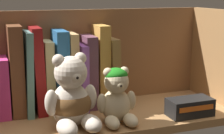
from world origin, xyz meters
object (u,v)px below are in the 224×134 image
object	(u,v)px
book_5	(27,72)
book_3	(1,86)
book_7	(48,75)
book_10	(79,75)
small_product_box	(190,107)
book_6	(37,69)
book_9	(70,70)
book_13	(110,70)
teddy_bear_larger	(72,99)
book_8	(59,70)
book_12	(100,65)
book_4	(16,70)
teddy_bear_smaller	(117,97)
book_11	(89,70)

from	to	relation	value
book_5	book_3	bearing A→B (deg)	180.00
book_5	book_7	world-z (taller)	book_5
book_10	small_product_box	world-z (taller)	book_10
book_7	small_product_box	xyz separation A→B (cm)	(32.68, -17.12, -7.04)
book_5	book_6	xyz separation A→B (cm)	(2.42, 0.00, 0.47)
book_3	book_9	distance (cm)	18.07
book_13	teddy_bear_larger	world-z (taller)	book_13
book_8	book_6	bearing A→B (deg)	180.00
book_10	book_3	bearing A→B (deg)	180.00
book_9	book_12	size ratio (longest dim) A/B	0.92
book_3	book_6	size ratio (longest dim) A/B	0.67
teddy_bear_larger	book_7	bearing A→B (deg)	101.03
book_7	small_product_box	distance (cm)	37.56
book_5	book_6	size ratio (longest dim) A/B	0.96
book_10	book_13	world-z (taller)	book_13
book_6	book_10	world-z (taller)	book_6
book_4	book_10	bearing A→B (deg)	0.00
book_10	book_13	xyz separation A→B (cm)	(9.05, 0.00, 0.54)
book_9	teddy_bear_smaller	bearing A→B (deg)	-63.72
book_6	small_product_box	size ratio (longest dim) A/B	1.96
book_6	book_7	xyz separation A→B (cm)	(2.74, 0.00, -1.84)
book_8	book_13	world-z (taller)	book_8
book_3	book_11	distance (cm)	23.04
book_4	book_10	size ratio (longest dim) A/B	1.31
book_7	book_13	xyz separation A→B (cm)	(17.50, 0.00, -0.05)
book_8	book_9	distance (cm)	3.05
book_3	book_10	xyz separation A→B (cm)	(20.22, 0.00, 1.18)
book_5	book_13	distance (cm)	22.70
book_5	teddy_bear_smaller	distance (cm)	24.53
book_3	small_product_box	xyz separation A→B (cm)	(44.45, -17.12, -5.27)
book_5	book_8	world-z (taller)	same
book_12	book_3	bearing A→B (deg)	180.00
book_4	book_3	bearing A→B (deg)	180.00
book_7	teddy_bear_larger	world-z (taller)	book_7
book_9	book_10	distance (cm)	2.80
book_9	book_10	size ratio (longest dim) A/B	1.17
book_8	book_5	bearing A→B (deg)	180.00
book_9	book_8	bearing A→B (deg)	180.00
book_4	book_6	world-z (taller)	book_4
teddy_bear_larger	small_product_box	size ratio (longest dim) A/B	1.53
book_3	book_4	xyz separation A→B (cm)	(3.77, 0.00, 3.90)
book_8	book_11	bearing A→B (deg)	0.00
book_5	book_11	world-z (taller)	book_5
book_6	small_product_box	world-z (taller)	book_6
small_product_box	book_12	bearing A→B (deg)	136.76
book_9	book_12	distance (cm)	8.42
book_12	book_8	bearing A→B (deg)	180.00
book_3	book_6	distance (cm)	9.73
book_11	book_4	bearing A→B (deg)	180.00
book_6	small_product_box	xyz separation A→B (cm)	(35.42, -17.12, -8.88)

